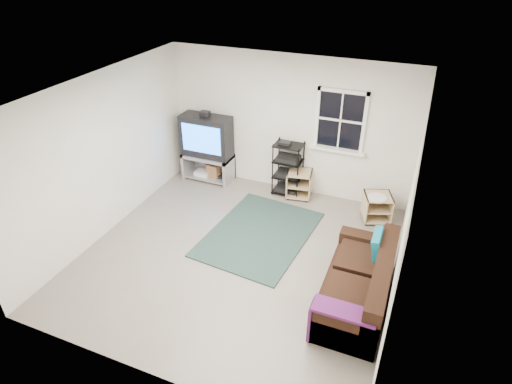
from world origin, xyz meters
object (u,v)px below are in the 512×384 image
at_px(side_table_right, 377,205).
at_px(sofa, 359,286).
at_px(av_rack, 288,172).
at_px(side_table_left, 299,182).
at_px(tv_unit, 207,143).

xyz_separation_m(side_table_right, sofa, (0.09, -2.12, 0.01)).
relative_size(av_rack, side_table_left, 2.02).
bearing_deg(side_table_left, av_rack, -178.77).
bearing_deg(side_table_right, side_table_left, 169.70).
xyz_separation_m(tv_unit, side_table_left, (1.90, 0.06, -0.52)).
distance_m(tv_unit, av_rack, 1.70).
height_order(tv_unit, sofa, tv_unit).
bearing_deg(side_table_left, side_table_right, -10.30).
xyz_separation_m(side_table_left, sofa, (1.57, -2.38, 0.02)).
bearing_deg(av_rack, tv_unit, -178.06).
distance_m(side_table_right, sofa, 2.12).
height_order(av_rack, side_table_left, av_rack).
relative_size(side_table_left, sofa, 0.29).
bearing_deg(side_table_right, sofa, -87.56).
bearing_deg(side_table_left, tv_unit, -178.15).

